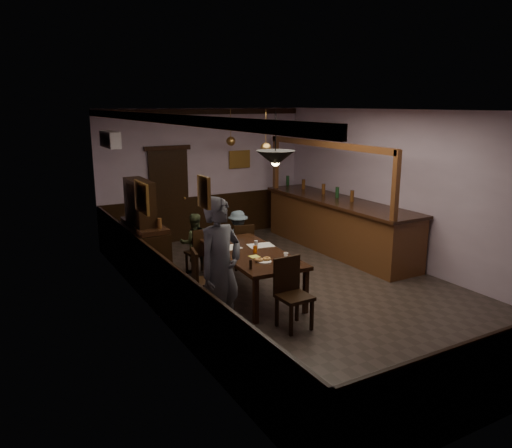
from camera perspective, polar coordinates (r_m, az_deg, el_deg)
room at (r=8.26m, az=5.38°, el=2.34°), size 5.01×8.01×3.01m
dining_table at (r=8.17m, az=-0.53°, el=-3.62°), size 1.13×2.26×0.75m
chair_far_left at (r=9.20m, az=-6.44°, el=-2.96°), size 0.43×0.43×0.90m
chair_far_right at (r=9.51m, az=-1.48°, el=-2.36°), size 0.47×0.47×0.89m
chair_near at (r=7.11m, az=4.04°, el=-7.49°), size 0.45×0.45×1.01m
chair_side at (r=7.72m, az=-6.18°, el=-6.04°), size 0.49×0.49×0.95m
person_standing at (r=6.59m, az=-4.11°, el=-5.28°), size 0.83×0.68×1.96m
person_seated_left at (r=9.42m, az=-7.08°, el=-2.14°), size 0.63×0.54×1.13m
person_seated_right at (r=9.74m, az=-2.07°, el=-1.62°), size 0.72×0.42×1.09m
newspaper_left at (r=8.35m, az=-3.28°, el=-2.76°), size 0.44×0.33×0.01m
newspaper_right at (r=8.49m, az=0.54°, el=-2.47°), size 0.46×0.37×0.01m
napkin at (r=7.90m, az=-0.19°, el=-3.73°), size 0.16×0.16×0.00m
saucer at (r=7.77m, az=3.36°, el=-4.01°), size 0.15×0.15×0.01m
coffee_cup at (r=7.82m, az=3.44°, el=-3.56°), size 0.08×0.08×0.07m
pastry_plate at (r=7.63m, az=0.96°, el=-4.31°), size 0.22×0.22×0.01m
pastry_ring_a at (r=7.63m, az=0.34°, el=-4.09°), size 0.13×0.13×0.04m
pastry_ring_b at (r=7.68m, az=1.23°, el=-3.98°), size 0.13×0.13×0.04m
soda_can at (r=8.07m, az=-0.10°, el=-2.91°), size 0.07×0.07×0.12m
beer_glass at (r=8.06m, az=-2.41°, el=-2.66°), size 0.06×0.06×0.20m
water_glass at (r=8.26m, az=0.01°, el=-2.41°), size 0.06×0.06×0.15m
pepper_mill at (r=7.31m, az=-0.62°, el=-4.63°), size 0.04×0.04×0.14m
sideboard at (r=8.95m, az=-12.66°, el=-2.05°), size 0.50×1.40×1.85m
bar_counter at (r=10.82m, az=9.34°, el=0.04°), size 0.98×4.20×2.36m
door_back at (r=11.42m, az=-9.88°, el=3.06°), size 0.90×0.06×2.10m
ac_unit at (r=9.82m, az=-16.33°, el=9.26°), size 0.20×0.85×0.30m
picture_left_small at (r=5.57m, az=-5.97°, el=3.64°), size 0.04×0.28×0.36m
picture_left_large at (r=7.88m, az=-12.94°, el=2.99°), size 0.04×0.62×0.48m
picture_back at (r=12.03m, az=-1.90°, el=7.40°), size 0.55×0.04×0.42m
pendant_iron at (r=7.13m, az=2.24°, el=7.51°), size 0.56×0.56×0.76m
pendant_brass_mid at (r=9.35m, az=1.12°, el=8.66°), size 0.20×0.20×0.81m
pendant_brass_far at (r=11.05m, az=-2.89°, el=9.42°), size 0.20×0.20×0.81m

